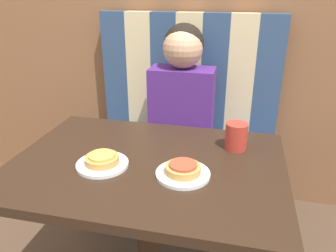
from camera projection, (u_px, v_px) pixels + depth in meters
name	position (u px, v px, depth m)	size (l,w,h in m)	color
booth_seat	(181.00, 181.00, 2.01)	(1.06, 0.50, 0.44)	navy
booth_backrest	(189.00, 78.00, 1.97)	(1.06, 0.07, 0.75)	navy
dining_table	(148.00, 184.00, 1.23)	(0.99, 0.71, 0.73)	black
person	(182.00, 87.00, 1.78)	(0.35, 0.24, 0.71)	#4C237A
plate_left	(103.00, 164.00, 1.17)	(0.19, 0.19, 0.01)	white
plate_right	(183.00, 174.00, 1.11)	(0.19, 0.19, 0.01)	white
pizza_left	(102.00, 159.00, 1.16)	(0.12, 0.12, 0.03)	#C68E47
pizza_right	(183.00, 168.00, 1.10)	(0.12, 0.12, 0.03)	#C68E47
drinking_cup	(236.00, 136.00, 1.27)	(0.09, 0.09, 0.11)	#B23328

